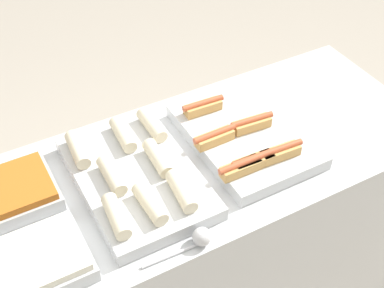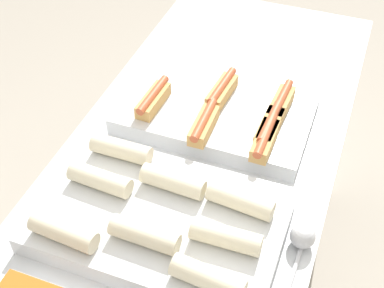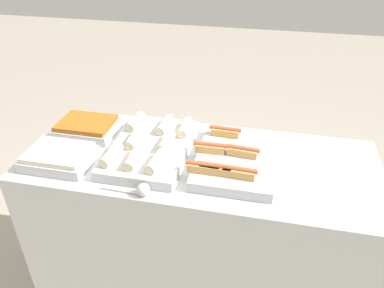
% 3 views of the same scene
% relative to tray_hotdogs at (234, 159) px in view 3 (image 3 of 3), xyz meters
% --- Properties ---
extents(ground_plane, '(12.00, 12.00, 0.00)m').
position_rel_tray_hotdogs_xyz_m(ground_plane, '(-0.16, 0.01, -0.97)').
color(ground_plane, '#ADA393').
extents(counter, '(1.68, 0.70, 0.94)m').
position_rel_tray_hotdogs_xyz_m(counter, '(-0.16, 0.01, -0.50)').
color(counter, silver).
rests_on(counter, ground_plane).
extents(tray_hotdogs, '(0.38, 0.51, 0.10)m').
position_rel_tray_hotdogs_xyz_m(tray_hotdogs, '(0.00, 0.00, 0.00)').
color(tray_hotdogs, silver).
rests_on(tray_hotdogs, counter).
extents(tray_wraps, '(0.36, 0.55, 0.10)m').
position_rel_tray_hotdogs_xyz_m(tray_wraps, '(-0.41, 0.01, 0.00)').
color(tray_wraps, silver).
rests_on(tray_wraps, counter).
extents(tray_side_front, '(0.30, 0.23, 0.07)m').
position_rel_tray_hotdogs_xyz_m(tray_side_front, '(-0.80, -0.17, 0.00)').
color(tray_side_front, silver).
rests_on(tray_side_front, counter).
extents(tray_side_back, '(0.30, 0.23, 0.07)m').
position_rel_tray_hotdogs_xyz_m(tray_side_back, '(-0.80, 0.12, 0.00)').
color(tray_side_back, silver).
rests_on(tray_side_back, counter).
extents(serving_spoon_near, '(0.22, 0.06, 0.06)m').
position_rel_tray_hotdogs_xyz_m(serving_spoon_near, '(-0.35, -0.30, -0.01)').
color(serving_spoon_near, silver).
rests_on(serving_spoon_near, counter).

